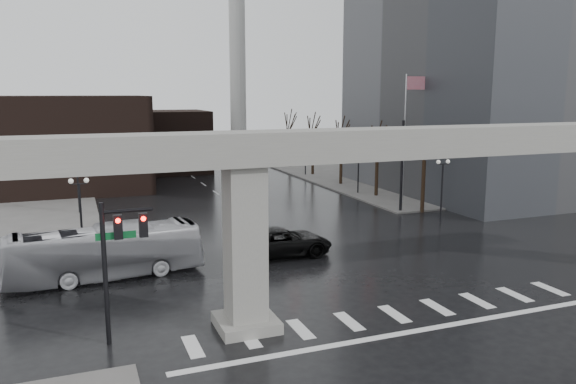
# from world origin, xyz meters

# --- Properties ---
(ground) EXTENTS (160.00, 160.00, 0.00)m
(ground) POSITION_xyz_m (0.00, 0.00, 0.00)
(ground) COLOR black
(ground) RESTS_ON ground
(sidewalk_ne) EXTENTS (28.00, 36.00, 0.15)m
(sidewalk_ne) POSITION_xyz_m (26.00, 36.00, 0.07)
(sidewalk_ne) COLOR slate
(sidewalk_ne) RESTS_ON ground
(elevated_guideway) EXTENTS (48.00, 2.60, 8.70)m
(elevated_guideway) POSITION_xyz_m (1.26, 0.00, 6.88)
(elevated_guideway) COLOR gray
(elevated_guideway) RESTS_ON ground
(building_far_left) EXTENTS (16.00, 14.00, 10.00)m
(building_far_left) POSITION_xyz_m (-14.00, 42.00, 5.00)
(building_far_left) COLOR black
(building_far_left) RESTS_ON ground
(building_far_mid) EXTENTS (10.00, 10.00, 8.00)m
(building_far_mid) POSITION_xyz_m (-2.00, 52.00, 4.00)
(building_far_mid) COLOR black
(building_far_mid) RESTS_ON ground
(smokestack) EXTENTS (3.60, 3.60, 30.00)m
(smokestack) POSITION_xyz_m (6.00, 46.00, 13.35)
(smokestack) COLOR beige
(smokestack) RESTS_ON ground
(signal_mast_arm) EXTENTS (12.12, 0.43, 8.00)m
(signal_mast_arm) POSITION_xyz_m (8.99, 18.80, 5.83)
(signal_mast_arm) COLOR black
(signal_mast_arm) RESTS_ON ground
(signal_left_pole) EXTENTS (2.30, 0.30, 6.00)m
(signal_left_pole) POSITION_xyz_m (-12.25, 0.50, 4.07)
(signal_left_pole) COLOR black
(signal_left_pole) RESTS_ON ground
(flagpole_assembly) EXTENTS (2.06, 0.12, 12.00)m
(flagpole_assembly) POSITION_xyz_m (15.29, 22.00, 7.53)
(flagpole_assembly) COLOR silver
(flagpole_assembly) RESTS_ON ground
(lamp_right_0) EXTENTS (1.22, 0.32, 5.11)m
(lamp_right_0) POSITION_xyz_m (13.50, 14.00, 3.47)
(lamp_right_0) COLOR black
(lamp_right_0) RESTS_ON ground
(lamp_right_1) EXTENTS (1.22, 0.32, 5.11)m
(lamp_right_1) POSITION_xyz_m (13.50, 28.00, 3.47)
(lamp_right_1) COLOR black
(lamp_right_1) RESTS_ON ground
(lamp_right_2) EXTENTS (1.22, 0.32, 5.11)m
(lamp_right_2) POSITION_xyz_m (13.50, 42.00, 3.47)
(lamp_right_2) COLOR black
(lamp_right_2) RESTS_ON ground
(lamp_left_0) EXTENTS (1.22, 0.32, 5.11)m
(lamp_left_0) POSITION_xyz_m (-13.50, 14.00, 3.47)
(lamp_left_0) COLOR black
(lamp_left_0) RESTS_ON ground
(lamp_left_1) EXTENTS (1.22, 0.32, 5.11)m
(lamp_left_1) POSITION_xyz_m (-13.50, 28.00, 3.47)
(lamp_left_1) COLOR black
(lamp_left_1) RESTS_ON ground
(lamp_left_2) EXTENTS (1.22, 0.32, 5.11)m
(lamp_left_2) POSITION_xyz_m (-13.50, 42.00, 3.47)
(lamp_left_2) COLOR black
(lamp_left_2) RESTS_ON ground
(tree_right_0) EXTENTS (1.09, 1.58, 7.50)m
(tree_right_0) POSITION_xyz_m (14.53, 18.02, 2.79)
(tree_right_0) COLOR black
(tree_right_0) RESTS_ON ground
(tree_right_1) EXTENTS (1.09, 1.61, 7.67)m
(tree_right_1) POSITION_xyz_m (14.53, 26.02, 2.85)
(tree_right_1) COLOR black
(tree_right_1) RESTS_ON ground
(tree_right_2) EXTENTS (1.10, 1.63, 7.85)m
(tree_right_2) POSITION_xyz_m (14.53, 34.02, 2.91)
(tree_right_2) COLOR black
(tree_right_2) RESTS_ON ground
(tree_right_3) EXTENTS (1.11, 1.66, 8.02)m
(tree_right_3) POSITION_xyz_m (14.53, 42.02, 2.98)
(tree_right_3) COLOR black
(tree_right_3) RESTS_ON ground
(tree_right_4) EXTENTS (1.12, 1.69, 8.19)m
(tree_right_4) POSITION_xyz_m (14.53, 50.02, 3.04)
(tree_right_4) COLOR black
(tree_right_4) RESTS_ON ground
(pickup_truck) EXTENTS (6.65, 3.13, 1.84)m
(pickup_truck) POSITION_xyz_m (-1.67, 9.96, 0.92)
(pickup_truck) COLOR black
(pickup_truck) RESTS_ON ground
(city_bus) EXTENTS (10.95, 3.53, 3.00)m
(city_bus) POSITION_xyz_m (-12.39, 9.41, 1.50)
(city_bus) COLOR silver
(city_bus) RESTS_ON ground
(far_car) EXTENTS (2.62, 4.73, 1.52)m
(far_car) POSITION_xyz_m (0.72, 24.67, 0.76)
(far_car) COLOR black
(far_car) RESTS_ON ground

